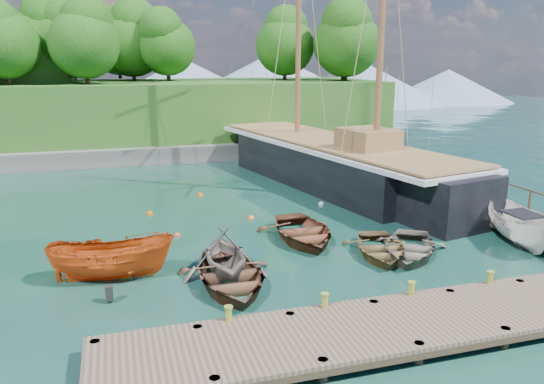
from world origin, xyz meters
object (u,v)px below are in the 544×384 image
Objects in this scene: motorboat_orange at (113,279)px; cabin_boat_white at (519,245)px; rowboat_1 at (225,276)px; rowboat_3 at (409,255)px; rowboat_4 at (303,240)px; schooner at (332,166)px; rowboat_2 at (380,255)px; rowboat_0 at (230,287)px.

motorboat_orange is 0.96× the size of cabin_boat_white.
cabin_boat_white is (13.16, -0.34, 0.00)m from rowboat_1.
cabin_boat_white reaches higher than rowboat_3.
rowboat_4 is at bearing -66.72° from motorboat_orange.
rowboat_1 is 16.14m from schooner.
cabin_boat_white is 0.16× the size of schooner.
schooner is (9.77, 12.79, 1.23)m from rowboat_1.
rowboat_4 is (-2.43, 2.75, 0.00)m from rowboat_2.
schooner is at bearing 115.43° from rowboat_3.
rowboat_0 is at bearing -133.47° from rowboat_4.
rowboat_3 is 4.74m from rowboat_4.
rowboat_2 is at bearing -115.78° from schooner.
rowboat_2 is (6.64, 0.25, 0.00)m from rowboat_1.
rowboat_1 is at bearing -139.16° from schooner.
rowboat_4 is at bearing 39.31° from rowboat_1.
cabin_boat_white is 13.62m from schooner.
schooner reaches higher than rowboat_3.
rowboat_4 is 9.56m from cabin_boat_white.
rowboat_4 is at bearing 45.78° from rowboat_0.
rowboat_4 reaches higher than rowboat_3.
rowboat_0 is 1.03× the size of cabin_boat_white.
rowboat_4 is at bearing 149.15° from rowboat_2.
cabin_boat_white is at bearing 2.32° from rowboat_1.
rowboat_3 is 5.37m from cabin_boat_white.
motorboat_orange reaches higher than rowboat_2.
rowboat_4 is at bearing 173.21° from rowboat_3.
cabin_boat_white reaches higher than motorboat_orange.
motorboat_orange is at bearing -150.72° from rowboat_3.
rowboat_1 is 5.18m from rowboat_4.
cabin_boat_white is (13.17, 0.67, 0.00)m from rowboat_0.
rowboat_1 reaches higher than rowboat_2.
schooner is (1.97, 12.89, 1.23)m from rowboat_3.
rowboat_0 is at bearing -162.60° from cabin_boat_white.
rowboat_3 is 0.94× the size of motorboat_orange.
motorboat_orange is (-4.07, 1.91, 0.00)m from rowboat_0.
rowboat_3 is at bearing -168.06° from cabin_boat_white.
rowboat_2 is 12.98m from schooner.
rowboat_1 is 7.80m from rowboat_3.
rowboat_0 is at bearing -106.13° from motorboat_orange.
rowboat_0 is 1.21× the size of rowboat_2.
schooner is (5.55, 9.78, 1.23)m from rowboat_4.
rowboat_3 is at bearing -110.49° from schooner.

